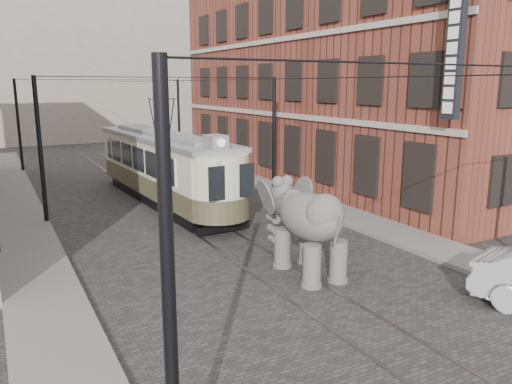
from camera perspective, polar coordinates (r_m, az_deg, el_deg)
ground at (r=18.17m, az=-2.74°, el=-5.96°), size 120.00×120.00×0.00m
tram_rails at (r=18.17m, az=-2.74°, el=-5.92°), size 1.54×80.00×0.02m
sidewalk_right at (r=21.30m, az=12.01°, el=-3.27°), size 2.00×60.00×0.15m
sidewalk_left at (r=16.60m, az=-23.68°, el=-8.52°), size 2.00×60.00×0.15m
brick_building at (r=30.72m, az=8.80°, el=12.69°), size 8.00×26.00×12.00m
distant_block at (r=56.12m, az=-21.14°, el=12.77°), size 28.00×10.00×14.00m
catenary at (r=21.99m, az=-8.93°, el=5.11°), size 11.00×30.20×6.00m
tram at (r=24.47m, az=-10.52°, el=4.60°), size 3.26×12.77×5.02m
elephant at (r=15.07m, az=6.15°, el=-4.32°), size 2.74×4.66×2.78m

